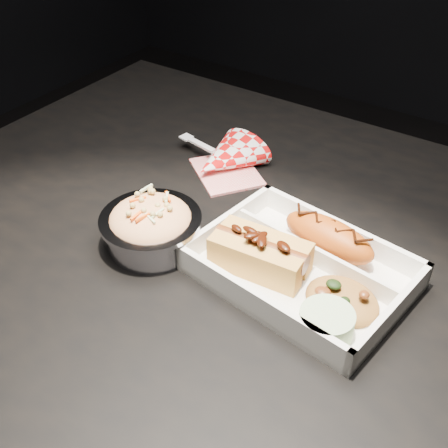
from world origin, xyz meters
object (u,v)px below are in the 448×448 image
Objects in this scene: food_tray at (302,271)px; foil_coleslaw_cup at (151,225)px; hotdog at (260,251)px; napkin_fork at (225,159)px; dining_table at (288,308)px; fried_pastry at (329,237)px.

food_tray is 0.20m from foil_coleslaw_cup.
hotdog is 0.68× the size of napkin_fork.
hotdog reaches higher than dining_table.
foil_coleslaw_cup is at bearing -154.99° from dining_table.
fried_pastry is at bearing 90.00° from food_tray.
dining_table is at bearing 25.01° from foil_coleslaw_cup.
dining_table is 0.11m from food_tray.
food_tray is 0.06m from hotdog.
fried_pastry is 0.23m from foil_coleslaw_cup.
foil_coleslaw_cup is 0.73× the size of napkin_fork.
hotdog is 0.93× the size of foil_coleslaw_cup.
dining_table is 9.83× the size of hotdog.
foil_coleslaw_cup is (-0.19, -0.05, 0.02)m from food_tray.
fried_pastry is at bearing -13.35° from napkin_fork.
fried_pastry is at bearing 44.26° from dining_table.
dining_table is at bearing -135.74° from fried_pastry.
dining_table is 0.13m from hotdog.
dining_table is 0.13m from fried_pastry.
fried_pastry is 0.25m from napkin_fork.
dining_table is at bearing 56.90° from hotdog.
hotdog is at bearing -149.23° from food_tray.
fried_pastry is (0.03, 0.03, 0.12)m from dining_table.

